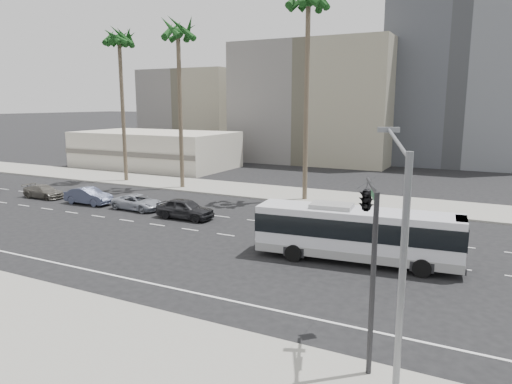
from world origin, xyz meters
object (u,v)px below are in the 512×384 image
Objects in this scene: car_a at (185,209)px; palm_far at (119,42)px; car_d at (44,191)px; palm_near at (308,5)px; city_bus at (357,233)px; car_c at (89,196)px; streetlight_corner at (400,254)px; palm_mid at (178,37)px; traffic_signal at (367,205)px; car_b at (138,202)px.

car_a is 25.24m from palm_far.
car_d is 0.23× the size of palm_near.
city_bus is 26.26m from car_c.
palm_mid reaches higher than streetlight_corner.
streetlight_corner is 39.91m from palm_mid.
car_d is at bearing -130.49° from palm_mid.
palm_near is (-11.52, 23.48, 12.15)m from traffic_signal.
traffic_signal is (17.41, -12.52, 4.47)m from car_a.
city_bus is at bearing -98.55° from car_d.
streetlight_corner is (30.26, -16.39, 3.85)m from car_c.
streetlight_corner reaches higher than city_bus.
car_a is 25.23m from streetlight_corner.
palm_near is (22.89, 10.36, 16.80)m from car_d.
car_b is at bearing -44.36° from palm_far.
car_a is 0.25× the size of palm_near.
car_b is 0.74× the size of traffic_signal.
palm_far is (-35.96, 27.60, 11.04)m from streetlight_corner.
palm_near is 22.67m from palm_far.
palm_mid is 1.01× the size of palm_far.
car_c is (-5.50, -0.26, 0.12)m from car_b.
streetlight_corner is 0.48× the size of palm_far.
car_b is at bearing 131.09° from traffic_signal.
traffic_signal is at bearing -115.63° from car_c.
streetlight_corner is at bearing -119.37° from car_c.
palm_near is 14.14m from palm_mid.
palm_far is at bearing 147.78° from city_bus.
car_a is 17.02m from car_d.
car_d is (-17.00, 0.60, -0.17)m from car_a.
traffic_signal is (28.41, -13.06, 4.52)m from car_c.
car_b is at bearing -75.45° from palm_mid.
palm_near is at bearing -28.99° from car_a.
city_bus is at bearing -33.11° from palm_mid.
car_d is 0.54× the size of streetlight_corner.
palm_near reaches higher than palm_far.
palm_mid is at bearing 35.81° from car_a.
palm_near reaches higher than traffic_signal.
car_d is at bearing 134.55° from streetlight_corner.
palm_near is 1.12× the size of palm_far.
palm_near is (16.89, 10.42, 16.67)m from car_c.
palm_mid is at bearing 16.75° from car_b.
palm_near is (5.89, 10.96, 16.62)m from car_a.
car_c reaches higher than car_b.
streetlight_corner reaches higher than car_b.
streetlight_corner is at bearing -37.50° from palm_far.
car_b is (-5.50, 0.81, -0.16)m from car_a.
car_a is at bearing -92.34° from car_d.
streetlight_corner is 46.65m from palm_far.
palm_far reaches higher than city_bus.
car_c is at bearing 136.58° from traffic_signal.
palm_near is at bearing -2.01° from palm_far.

